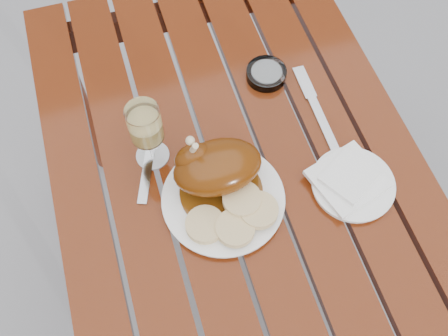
{
  "coord_description": "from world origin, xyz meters",
  "views": [
    {
      "loc": [
        -0.18,
        -0.5,
        1.71
      ],
      "look_at": [
        -0.04,
        -0.02,
        0.78
      ],
      "focal_mm": 40.0,
      "sensor_mm": 36.0,
      "label": 1
    }
  ],
  "objects_px": {
    "table": "(234,226)",
    "side_plate": "(353,184)",
    "dinner_plate": "(223,199)",
    "wine_glass": "(148,135)",
    "ashtray": "(266,74)"
  },
  "relations": [
    {
      "from": "table",
      "to": "dinner_plate",
      "type": "bearing_deg",
      "value": -124.65
    },
    {
      "from": "wine_glass",
      "to": "ashtray",
      "type": "height_order",
      "value": "wine_glass"
    },
    {
      "from": "side_plate",
      "to": "dinner_plate",
      "type": "bearing_deg",
      "value": 170.3
    },
    {
      "from": "table",
      "to": "side_plate",
      "type": "relative_size",
      "value": 6.71
    },
    {
      "from": "ashtray",
      "to": "dinner_plate",
      "type": "bearing_deg",
      "value": -124.44
    },
    {
      "from": "dinner_plate",
      "to": "side_plate",
      "type": "xyz_separation_m",
      "value": [
        0.27,
        -0.05,
        -0.0
      ]
    },
    {
      "from": "wine_glass",
      "to": "ashtray",
      "type": "bearing_deg",
      "value": 23.23
    },
    {
      "from": "table",
      "to": "dinner_plate",
      "type": "height_order",
      "value": "dinner_plate"
    },
    {
      "from": "wine_glass",
      "to": "side_plate",
      "type": "relative_size",
      "value": 0.97
    },
    {
      "from": "side_plate",
      "to": "ashtray",
      "type": "height_order",
      "value": "ashtray"
    },
    {
      "from": "wine_glass",
      "to": "ashtray",
      "type": "xyz_separation_m",
      "value": [
        0.31,
        0.13,
        -0.07
      ]
    },
    {
      "from": "table",
      "to": "ashtray",
      "type": "bearing_deg",
      "value": 55.65
    },
    {
      "from": "side_plate",
      "to": "table",
      "type": "bearing_deg",
      "value": 149.78
    },
    {
      "from": "table",
      "to": "ashtray",
      "type": "relative_size",
      "value": 12.38
    },
    {
      "from": "dinner_plate",
      "to": "side_plate",
      "type": "distance_m",
      "value": 0.28
    }
  ]
}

